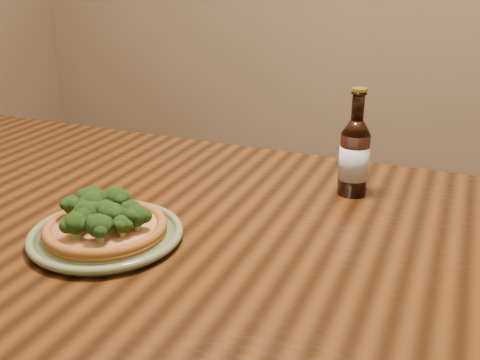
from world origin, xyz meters
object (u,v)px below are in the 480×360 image
at_px(table, 147,257).
at_px(pizza, 104,223).
at_px(plate, 106,235).
at_px(beer_bottle, 354,156).

xyz_separation_m(table, pizza, (-0.00, -0.12, 0.13)).
height_order(plate, pizza, pizza).
height_order(table, pizza, pizza).
distance_m(table, pizza, 0.17).
relative_size(table, beer_bottle, 7.37).
distance_m(plate, pizza, 0.02).
xyz_separation_m(pizza, beer_bottle, (0.34, 0.36, 0.05)).
bearing_deg(beer_bottle, plate, -151.65).
distance_m(pizza, beer_bottle, 0.50).
bearing_deg(table, plate, -91.49).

